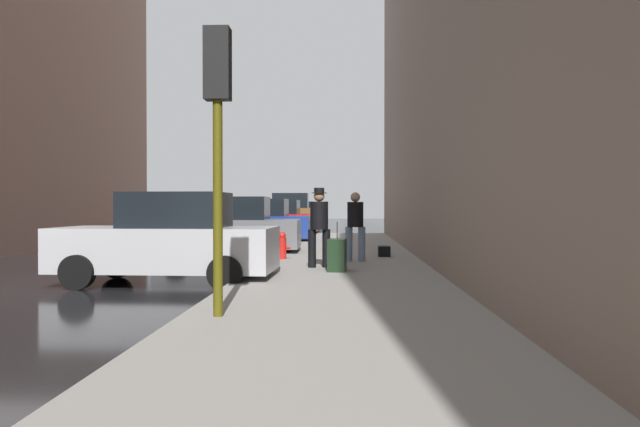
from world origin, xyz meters
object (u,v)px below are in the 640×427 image
parked_blue_sedan (259,223)px  pedestrian_in_jeans (355,223)px  fire_hydrant (282,246)px  rolling_suitcase (337,255)px  traffic_light (218,108)px  parked_gray_coupe (231,228)px  duffel_bag (384,251)px  pedestrian_with_fedora (319,223)px  parked_red_hatchback (276,219)px  parked_bronze_suv (288,214)px  parked_dark_green_sedan (296,215)px  parked_silver_sedan (169,241)px

parked_blue_sedan → pedestrian_in_jeans: bearing=-67.8°
fire_hydrant → rolling_suitcase: 3.26m
fire_hydrant → traffic_light: 8.59m
parked_gray_coupe → duffel_bag: parked_gray_coupe is taller
pedestrian_with_fedora → rolling_suitcase: bearing=-61.8°
parked_red_hatchback → traffic_light: bearing=-85.4°
parked_red_hatchback → fire_hydrant: (1.80, -14.70, -0.35)m
parked_gray_coupe → pedestrian_in_jeans: size_ratio=2.47×
parked_bronze_suv → parked_dark_green_sedan: size_ratio=1.09×
parked_blue_sedan → pedestrian_with_fedora: (2.85, -10.68, 0.29)m
parked_silver_sedan → parked_blue_sedan: bearing=90.0°
parked_red_hatchback → parked_dark_green_sedan: same height
parked_gray_coupe → fire_hydrant: (1.80, -2.51, -0.35)m
parked_silver_sedan → parked_bronze_suv: parked_bronze_suv is taller
parked_gray_coupe → parked_blue_sedan: bearing=90.0°
parked_blue_sedan → rolling_suitcase: 11.91m
parked_silver_sedan → parked_dark_green_sedan: (-0.00, 31.23, 0.00)m
parked_bronze_suv → duffel_bag: 20.52m
parked_bronze_suv → rolling_suitcase: parked_bronze_suv is taller
parked_silver_sedan → parked_gray_coupe: bearing=90.0°
parked_bronze_suv → fire_hydrant: (1.80, -20.93, -0.54)m
traffic_light → pedestrian_in_jeans: (1.83, 7.78, -1.65)m
parked_blue_sedan → parked_dark_green_sedan: 18.68m
parked_dark_green_sedan → traffic_light: traffic_light is taller
parked_gray_coupe → fire_hydrant: parked_gray_coupe is taller
fire_hydrant → pedestrian_in_jeans: (1.88, -0.51, 0.61)m
parked_red_hatchback → traffic_light: 23.14m
parked_silver_sedan → rolling_suitcase: bearing=18.6°
parked_gray_coupe → parked_silver_sedan: bearing=-90.0°
parked_blue_sedan → rolling_suitcase: bearing=-74.1°
duffel_bag → parked_gray_coupe: bearing=160.5°
parked_gray_coupe → traffic_light: (1.85, -10.80, 1.91)m
parked_blue_sedan → pedestrian_in_jeans: pedestrian_in_jeans is taller
parked_gray_coupe → pedestrian_with_fedora: (2.85, -4.66, 0.29)m
parked_silver_sedan → parked_bronze_suv: size_ratio=0.92×
fire_hydrant → pedestrian_in_jeans: bearing=-15.2°
parked_bronze_suv → duffel_bag: size_ratio=10.52×
parked_red_hatchback → duffel_bag: parked_red_hatchback is taller
pedestrian_with_fedora → pedestrian_in_jeans: pedestrian_with_fedora is taller
parked_silver_sedan → fire_hydrant: parked_silver_sedan is taller
duffel_bag → pedestrian_in_jeans: bearing=-119.2°
parked_blue_sedan → pedestrian_with_fedora: pedestrian_with_fedora is taller
parked_dark_green_sedan → fire_hydrant: 27.28m
parked_red_hatchback → parked_bronze_suv: 6.24m
traffic_light → pedestrian_with_fedora: 6.43m
parked_red_hatchback → pedestrian_with_fedora: pedestrian_with_fedora is taller
pedestrian_with_fedora → duffel_bag: pedestrian_with_fedora is taller
parked_blue_sedan → fire_hydrant: (1.80, -8.54, -0.35)m
parked_gray_coupe → pedestrian_in_jeans: 4.77m
parked_red_hatchback → pedestrian_in_jeans: bearing=-76.4°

